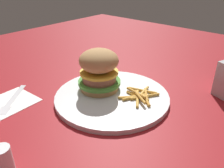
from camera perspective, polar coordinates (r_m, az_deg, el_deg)
name	(u,v)px	position (r m, az deg, el deg)	size (l,w,h in m)	color
ground_plane	(115,94)	(0.60, 0.80, -2.62)	(1.60, 1.60, 0.00)	maroon
plate	(112,97)	(0.58, 0.00, -3.15)	(0.29, 0.29, 0.01)	silver
sandwich	(99,70)	(0.58, -3.27, 3.62)	(0.11, 0.11, 0.11)	tan
fries_pile	(140,96)	(0.57, 6.95, -2.93)	(0.10, 0.09, 0.01)	gold
napkin	(11,101)	(0.62, -23.99, -4.02)	(0.11, 0.11, 0.00)	white
fork	(10,101)	(0.62, -24.08, -3.90)	(0.14, 0.12, 0.00)	silver
salt_shaker	(4,162)	(0.42, -25.39, -17.15)	(0.03, 0.03, 0.06)	white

